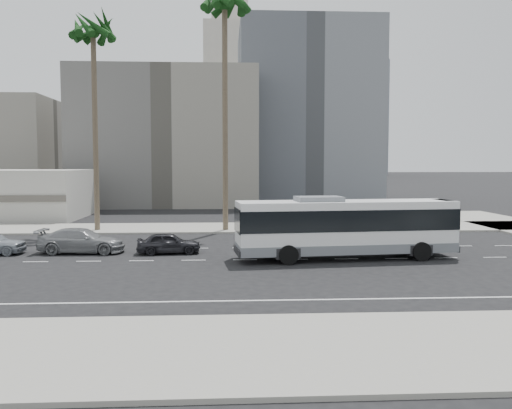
{
  "coord_description": "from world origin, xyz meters",
  "views": [
    {
      "loc": [
        -4.08,
        -31.22,
        5.58
      ],
      "look_at": [
        -2.13,
        4.0,
        2.95
      ],
      "focal_mm": 37.95,
      "sensor_mm": 36.0,
      "label": 1
    }
  ],
  "objects": [
    {
      "name": "highrise_right",
      "position": [
        45.0,
        230.0,
        35.0
      ],
      "size": [
        26.0,
        26.0,
        70.0
      ],
      "primitive_type": "cube",
      "color": "slate",
      "rests_on": "ground"
    },
    {
      "name": "car_a",
      "position": [
        -7.69,
        2.52,
        0.67
      ],
      "size": [
        1.91,
        4.05,
        1.34
      ],
      "primitive_type": "imported",
      "rotation": [
        0.0,
        0.0,
        1.66
      ],
      "color": "black",
      "rests_on": "ground"
    },
    {
      "name": "car_b",
      "position": [
        -13.19,
        3.08,
        0.78
      ],
      "size": [
        2.39,
        5.43,
        1.55
      ],
      "primitive_type": "imported",
      "rotation": [
        0.0,
        0.0,
        1.53
      ],
      "color": "gray",
      "rests_on": "ground"
    },
    {
      "name": "ground",
      "position": [
        0.0,
        0.0,
        0.0
      ],
      "size": [
        700.0,
        700.0,
        0.0
      ],
      "primitive_type": "plane",
      "color": "black",
      "rests_on": "ground"
    },
    {
      "name": "palm_near",
      "position": [
        -4.15,
        13.53,
        18.11
      ],
      "size": [
        5.95,
        5.95,
        19.99
      ],
      "rotation": [
        0.0,
        0.0,
        0.43
      ],
      "color": "brown",
      "rests_on": "ground"
    },
    {
      "name": "civic_tower",
      "position": [
        -2.0,
        250.0,
        38.83
      ],
      "size": [
        42.0,
        42.0,
        129.0
      ],
      "color": "beige",
      "rests_on": "ground"
    },
    {
      "name": "city_bus",
      "position": [
        2.96,
        0.11,
        1.95
      ],
      "size": [
        13.11,
        4.15,
        3.71
      ],
      "rotation": [
        0.0,
        0.0,
        0.1
      ],
      "color": "white",
      "rests_on": "ground"
    },
    {
      "name": "highrise_far",
      "position": [
        70.0,
        260.0,
        30.0
      ],
      "size": [
        22.0,
        22.0,
        60.0
      ],
      "primitive_type": "cube",
      "color": "slate",
      "rests_on": "ground"
    },
    {
      "name": "palm_mid",
      "position": [
        -14.8,
        14.09,
        15.95
      ],
      "size": [
        5.75,
        5.75,
        17.73
      ],
      "rotation": [
        0.0,
        0.0,
        -0.39
      ],
      "color": "brown",
      "rests_on": "ground"
    },
    {
      "name": "midrise_beige_west",
      "position": [
        -12.0,
        45.0,
        9.0
      ],
      "size": [
        24.0,
        18.0,
        18.0
      ],
      "primitive_type": "cube",
      "color": "slate",
      "rests_on": "ground"
    },
    {
      "name": "sidewalk_north",
      "position": [
        0.0,
        15.5,
        0.07
      ],
      "size": [
        120.0,
        7.0,
        0.15
      ],
      "primitive_type": "cube",
      "color": "gray",
      "rests_on": "ground"
    },
    {
      "name": "midrise_gray_center",
      "position": [
        8.0,
        52.0,
        13.0
      ],
      "size": [
        20.0,
        20.0,
        26.0
      ],
      "primitive_type": "cube",
      "color": "slate",
      "rests_on": "ground"
    },
    {
      "name": "sidewalk_south",
      "position": [
        0.0,
        -15.5,
        0.07
      ],
      "size": [
        120.0,
        7.0,
        0.15
      ],
      "primitive_type": "cube",
      "color": "gray",
      "rests_on": "ground"
    }
  ]
}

